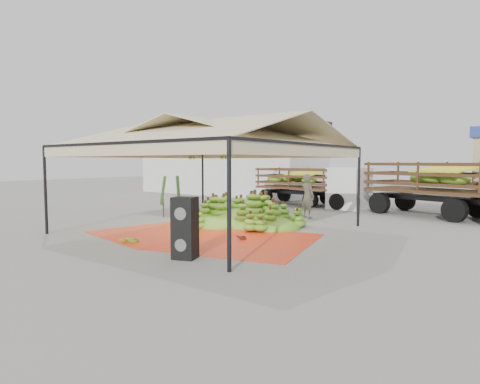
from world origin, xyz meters
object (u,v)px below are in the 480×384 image
Objects in this scene: banana_heap at (243,209)px; truck_right at (461,183)px; vendor at (308,196)px; truck_left at (315,182)px; speaker_stack at (185,228)px.

banana_heap is 9.51m from truck_right.
vendor is 0.30× the size of truck_left.
truck_right is at bearing -4.64° from truck_left.
vendor reaches higher than banana_heap.
truck_left is 7.48m from truck_right.
truck_left is (-1.93, 4.68, 0.37)m from vendor.
speaker_stack is 0.20× the size of truck_right.
speaker_stack is at bearing -73.79° from truck_left.
truck_right is at bearing 50.59° from speaker_stack.
truck_right is at bearing -127.51° from vendor.
vendor is at bearing -130.05° from truck_right.
banana_heap is 0.73× the size of truck_right.
truck_left is at bearing 94.67° from banana_heap.
vendor is 5.08m from truck_left.
truck_right reaches higher than truck_left.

